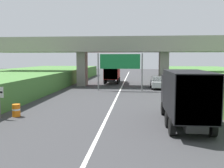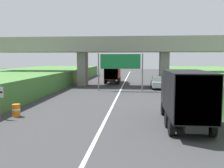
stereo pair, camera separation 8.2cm
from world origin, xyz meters
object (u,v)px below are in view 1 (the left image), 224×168
Objects in this scene: overhead_highway_sign at (120,64)px; truck_black at (185,95)px; truck_red at (112,72)px; construction_barrel_2 at (16,110)px; car_silver at (158,83)px.

truck_black is at bearing -72.81° from overhead_highway_sign.
construction_barrel_2 is (-4.63, -25.49, -1.47)m from truck_red.
overhead_highway_sign is 1.43× the size of car_silver.
truck_black is 1.00× the size of truck_red.
truck_black is at bearing -90.04° from car_silver.
car_silver is at bearing 89.96° from truck_black.
truck_black is 27.57m from truck_red.
overhead_highway_sign is 10.60m from truck_red.
car_silver reaches higher than construction_barrel_2.
truck_black is at bearing -5.83° from construction_barrel_2.
car_silver is at bearing 27.10° from overhead_highway_sign.
overhead_highway_sign is at bearing 66.68° from construction_barrel_2.
truck_black and truck_red have the same top height.
overhead_highway_sign reaches higher than construction_barrel_2.
truck_black is 8.11× the size of construction_barrel_2.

